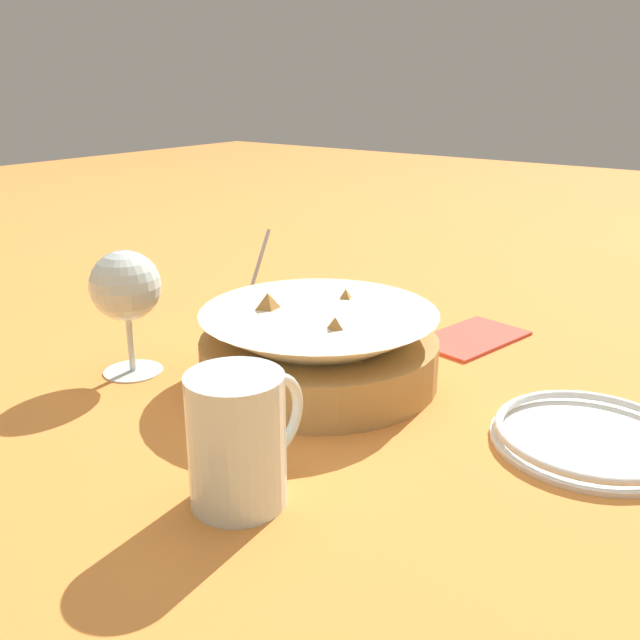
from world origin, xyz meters
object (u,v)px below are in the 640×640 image
object	(u,v)px
wine_glass	(126,290)
side_plate	(591,436)
beer_mug	(239,444)
food_basket	(319,349)
sauce_cup	(251,312)

from	to	relation	value
wine_glass	side_plate	distance (m)	0.48
beer_mug	side_plate	size ratio (longest dim) A/B	0.66
food_basket	sauce_cup	world-z (taller)	sauce_cup
food_basket	side_plate	distance (m)	0.28
beer_mug	side_plate	world-z (taller)	beer_mug
sauce_cup	wine_glass	size ratio (longest dim) A/B	0.90
sauce_cup	beer_mug	xyz separation A→B (m)	(-0.30, -0.26, 0.03)
food_basket	wine_glass	size ratio (longest dim) A/B	1.84
food_basket	side_plate	world-z (taller)	food_basket
food_basket	side_plate	xyz separation A→B (m)	(0.03, -0.27, -0.03)
beer_mug	food_basket	bearing A→B (deg)	21.83
food_basket	wine_glass	bearing A→B (deg)	120.34
sauce_cup	wine_glass	xyz separation A→B (m)	(-0.19, 0.01, 0.07)
sauce_cup	beer_mug	bearing A→B (deg)	-139.15
side_plate	sauce_cup	bearing A→B (deg)	83.55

